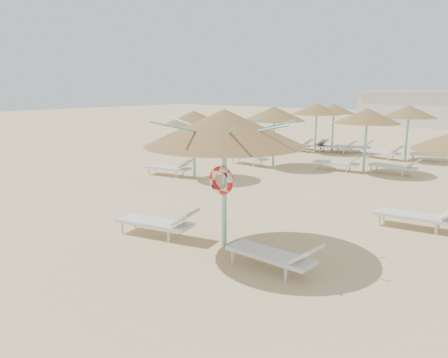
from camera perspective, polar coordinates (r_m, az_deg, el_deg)
The scene contains 6 objects.
ground at distance 10.33m, azimuth -1.40°, elevation -8.31°, with size 120.00×120.00×0.00m, color tan.
main_palapa at distance 9.42m, azimuth 0.04°, elevation 6.68°, with size 3.47×3.47×3.11m.
lounger_main_a at distance 10.76m, azimuth -8.39°, elevation -5.58°, with size 2.15×1.05×0.75m.
lounger_main_b at distance 8.76m, azimuth 6.77°, elevation -9.81°, with size 2.00×0.68×0.72m.
palapa_field at distance 18.63m, azimuth 23.04°, elevation 7.08°, with size 20.19×13.82×2.72m.
service_hut at distance 44.18m, azimuth 22.85°, elevation 8.53°, with size 8.40×4.40×3.25m.
Camera 1 is at (6.25, -7.40, 3.58)m, focal length 35.00 mm.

